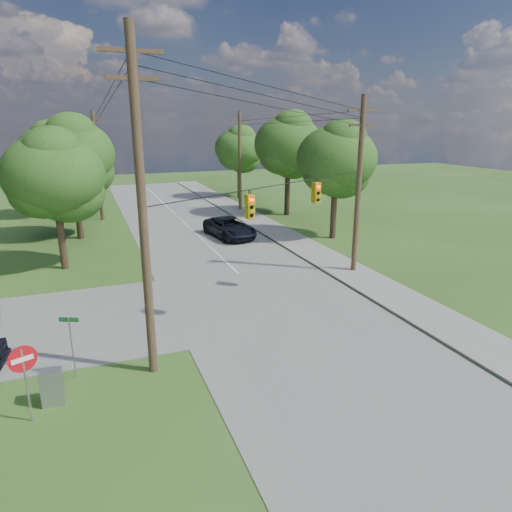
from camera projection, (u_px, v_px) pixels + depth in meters
name	position (u px, v px, depth m)	size (l,w,h in m)	color
ground	(271.00, 354.00, 18.36)	(140.00, 140.00, 0.00)	#2F4D19
main_road	(270.00, 303.00, 23.52)	(10.00, 100.00, 0.03)	gray
sidewalk_east	(379.00, 286.00, 25.77)	(2.60, 100.00, 0.12)	gray
pole_sw	(142.00, 207.00, 15.40)	(2.00, 0.32, 12.00)	brown
pole_ne	(359.00, 184.00, 27.01)	(2.00, 0.32, 10.50)	brown
pole_north_e	(240.00, 161.00, 46.85)	(2.00, 0.32, 10.00)	brown
pole_north_w	(98.00, 165.00, 42.14)	(2.00, 0.32, 10.00)	brown
power_lines	(220.00, 119.00, 26.64)	(13.93, 29.62, 4.93)	black
traffic_signals	(286.00, 198.00, 21.64)	(4.91, 3.27, 1.05)	#C5A50B
tree_w_near	(54.00, 175.00, 27.44)	(6.00, 6.00, 8.40)	#3E2C1F
tree_w_mid	(72.00, 155.00, 34.77)	(6.40, 6.40, 9.22)	#3E2C1F
tree_w_far	(51.00, 152.00, 43.16)	(6.00, 6.00, 8.73)	#3E2C1F
tree_e_near	(336.00, 159.00, 35.01)	(6.20, 6.20, 8.81)	#3E2C1F
tree_e_mid	(288.00, 144.00, 43.97)	(6.60, 6.60, 9.64)	#3E2C1F
tree_e_far	(239.00, 149.00, 54.68)	(5.80, 5.80, 8.32)	#3E2C1F
car_main_north	(230.00, 227.00, 36.71)	(2.63, 5.70, 1.58)	black
control_cabinet	(52.00, 387.00, 14.98)	(0.69, 0.50, 1.24)	gray
do_not_enter_sign	(24.00, 368.00, 13.73)	(0.81, 0.37, 2.60)	gray
street_name_sign	(71.00, 339.00, 16.29)	(0.67, 0.32, 2.38)	gray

